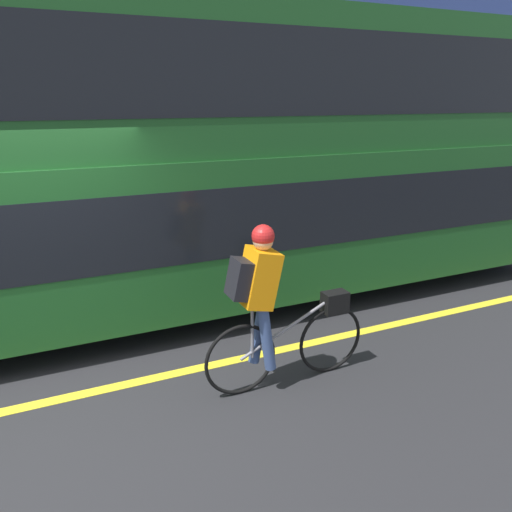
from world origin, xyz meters
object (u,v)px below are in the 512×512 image
at_px(cyclist_on_bike, 272,303).
at_px(street_sign_post, 292,158).
at_px(bus, 233,150).
at_px(trash_bin, 282,201).

relative_size(cyclist_on_bike, street_sign_post, 0.72).
distance_m(bus, cyclist_on_bike, 2.71).
bearing_deg(trash_bin, cyclist_on_bike, -118.16).
bearing_deg(cyclist_on_bike, trash_bin, 61.84).
distance_m(cyclist_on_bike, trash_bin, 6.62).
bearing_deg(bus, street_sign_post, 51.26).
height_order(cyclist_on_bike, street_sign_post, street_sign_post).
height_order(bus, trash_bin, bus).
bearing_deg(cyclist_on_bike, street_sign_post, 60.15).
height_order(trash_bin, street_sign_post, street_sign_post).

